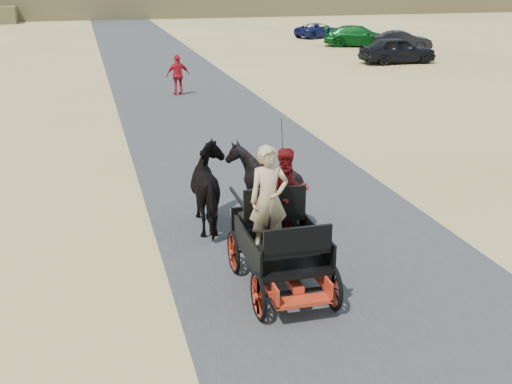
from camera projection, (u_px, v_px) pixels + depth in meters
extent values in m
plane|color=tan|center=(307.00, 237.00, 13.09)|extent=(140.00, 140.00, 0.00)
cube|color=#38383A|center=(307.00, 237.00, 13.09)|extent=(6.00, 140.00, 0.01)
cube|color=brown|center=(117.00, 6.00, 69.19)|extent=(140.00, 6.00, 2.40)
imported|color=black|center=(213.00, 189.00, 13.36)|extent=(0.91, 2.01, 1.70)
imported|color=black|center=(264.00, 184.00, 13.63)|extent=(1.37, 1.54, 1.70)
imported|color=tan|center=(269.00, 199.00, 10.50)|extent=(0.66, 0.43, 1.80)
imported|color=#660C0F|center=(287.00, 192.00, 11.16)|extent=(0.77, 0.60, 1.58)
imported|color=#B51423|center=(178.00, 75.00, 27.34)|extent=(1.06, 0.56, 1.73)
imported|color=black|center=(398.00, 50.00, 36.54)|extent=(4.38, 1.79, 1.49)
imported|color=black|center=(402.00, 40.00, 42.40)|extent=(4.01, 2.35, 1.25)
imported|color=#0C4C19|center=(359.00, 36.00, 44.30)|extent=(5.26, 3.69, 1.41)
imported|color=navy|center=(319.00, 30.00, 49.92)|extent=(4.40, 3.23, 1.11)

